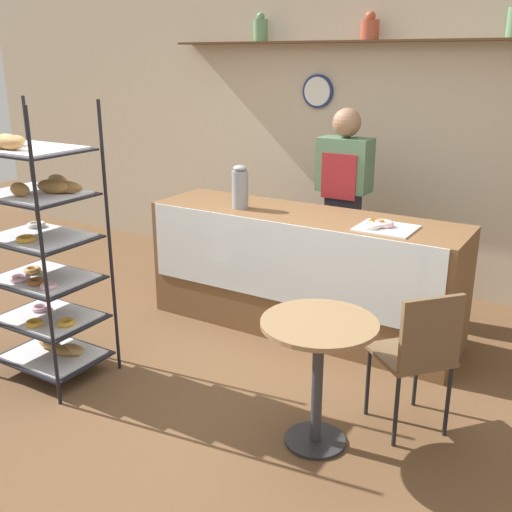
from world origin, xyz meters
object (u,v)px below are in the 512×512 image
coffee_carafe (240,187)px  donut_tray_counter (382,226)px  cafe_table (318,354)px  cafe_chair (419,349)px  pastry_rack (41,246)px  person_worker (343,202)px

coffee_carafe → donut_tray_counter: 1.14m
coffee_carafe → cafe_table: bearing=-43.5°
cafe_table → cafe_chair: (0.43, 0.36, -0.02)m
cafe_table → coffee_carafe: bearing=136.5°
cafe_chair → cafe_table: bearing=-8.6°
coffee_carafe → donut_tray_counter: size_ratio=0.88×
pastry_rack → coffee_carafe: pastry_rack is taller
person_worker → cafe_table: bearing=-69.9°
pastry_rack → coffee_carafe: 1.53m
person_worker → cafe_table: 1.97m
person_worker → cafe_table: size_ratio=2.27×
person_worker → coffee_carafe: (-0.58, -0.64, 0.18)m
person_worker → donut_tray_counter: bearing=-48.5°
pastry_rack → person_worker: (1.18, 2.03, 0.01)m
coffee_carafe → cafe_chair: bearing=-25.9°
pastry_rack → donut_tray_counter: size_ratio=4.72×
coffee_carafe → person_worker: bearing=47.9°
pastry_rack → donut_tray_counter: (1.73, 1.41, 0.05)m
pastry_rack → coffee_carafe: size_ratio=5.38×
coffee_carafe → donut_tray_counter: coffee_carafe is taller
pastry_rack → person_worker: 2.35m
pastry_rack → donut_tray_counter: pastry_rack is taller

